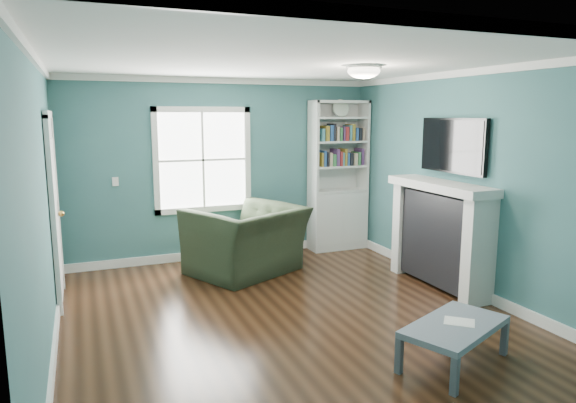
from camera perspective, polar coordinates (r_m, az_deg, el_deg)
name	(u,v)px	position (r m, az deg, el deg)	size (l,w,h in m)	color
floor	(288,316)	(5.52, 0.01, -12.62)	(5.00, 5.00, 0.00)	black
room_walls	(288,166)	(5.13, 0.01, 3.95)	(5.00, 5.00, 5.00)	#346065
trim	(288,200)	(5.18, 0.01, 0.15)	(4.50, 5.00, 2.60)	white
window	(203,160)	(7.42, -9.43, 4.57)	(1.40, 0.06, 1.50)	white
bookshelf	(338,190)	(8.03, 5.54, 1.24)	(0.90, 0.35, 2.31)	silver
fireplace	(440,236)	(6.51, 16.55, -3.67)	(0.44, 1.58, 1.30)	black
tv	(453,146)	(6.44, 17.86, 5.93)	(0.06, 1.10, 0.65)	black
door	(54,208)	(6.22, -24.55, -0.65)	(0.12, 0.98, 2.17)	silver
ceiling_fixture	(364,70)	(5.61, 8.42, 14.23)	(0.38, 0.38, 0.15)	white
light_switch	(115,182)	(7.28, -18.63, 2.11)	(0.08, 0.01, 0.12)	white
recliner	(246,229)	(6.80, -4.65, -3.10)	(1.36, 0.89, 1.19)	black
coffee_table	(455,329)	(4.66, 18.04, -13.30)	(1.12, 0.89, 0.36)	#474D56
paper_sheet	(459,322)	(4.68, 18.50, -12.56)	(0.19, 0.25, 0.00)	white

